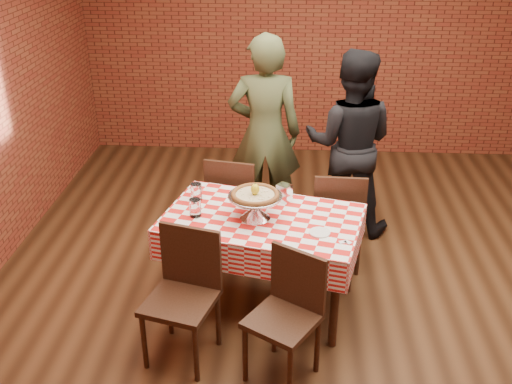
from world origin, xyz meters
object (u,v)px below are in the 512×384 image
chair_far_right (337,217)px  diner_black (349,143)px  chair_near_left (180,301)px  chair_far_left (236,201)px  pizza_stand (255,207)px  water_glass_right (196,192)px  condiment_caddy (284,193)px  water_glass_left (195,208)px  diner_olive (265,134)px  table (262,261)px  pizza (255,195)px  chair_near_right (282,322)px

chair_far_right → diner_black: (0.12, 0.64, 0.41)m
chair_near_left → chair_far_right: bearing=64.0°
chair_far_left → pizza_stand: bearing=115.5°
water_glass_right → chair_near_left: chair_near_left is taller
condiment_caddy → chair_near_left: chair_near_left is taller
water_glass_left → diner_olive: 1.37m
table → water_glass_right: (-0.52, 0.24, 0.45)m
pizza → chair_far_right: pizza is taller
pizza_stand → chair_far_left: size_ratio=0.44×
pizza → diner_black: diner_black is taller
chair_near_right → diner_black: bearing=106.5°
chair_near_left → pizza: bearing=69.6°
pizza → condiment_caddy: size_ratio=2.45×
table → chair_far_right: bearing=45.2°
water_glass_right → chair_far_left: size_ratio=0.15×
table → chair_near_left: (-0.51, -0.64, 0.08)m
pizza → water_glass_left: pizza is taller
chair_far_left → table: bearing=118.9°
chair_far_left → chair_far_right: size_ratio=1.02×
pizza → chair_near_left: 0.92m
chair_near_right → chair_far_left: (-0.44, 1.62, 0.02)m
diner_black → chair_far_left: bearing=33.6°
water_glass_right → chair_near_left: size_ratio=0.15×
chair_near_right → pizza: bearing=137.5°
chair_far_right → condiment_caddy: bearing=40.1°
chair_near_left → diner_black: (1.23, 1.89, 0.40)m
chair_near_right → chair_far_right: (0.43, 1.40, 0.01)m
chair_far_left → chair_far_right: chair_far_left is taller
water_glass_left → diner_olive: (0.44, 1.30, 0.09)m
pizza_stand → condiment_caddy: size_ratio=2.83×
chair_far_right → diner_olive: diner_olive is taller
table → diner_black: size_ratio=0.82×
table → condiment_caddy: bearing=58.7°
diner_black → chair_near_right: bearing=85.3°
diner_black → chair_far_right: bearing=89.7°
chair_near_left → chair_far_right: (1.11, 1.25, -0.01)m
pizza_stand → pizza: 0.09m
pizza_stand → chair_near_left: size_ratio=0.44×
condiment_caddy → diner_olive: (-0.20, 1.02, 0.09)m
pizza_stand → chair_near_right: 0.91m
pizza → diner_black: size_ratio=0.20×
pizza → diner_olive: bearing=89.7°
water_glass_left → chair_far_right: chair_far_right is taller
table → chair_near_left: chair_near_left is taller
pizza → water_glass_right: size_ratio=2.58×
pizza → water_glass_right: bearing=151.3°
water_glass_left → chair_near_right: 1.09m
chair_far_right → diner_black: bearing=-98.8°
pizza → chair_near_left: size_ratio=0.38×
water_glass_right → condiment_caddy: 0.67m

